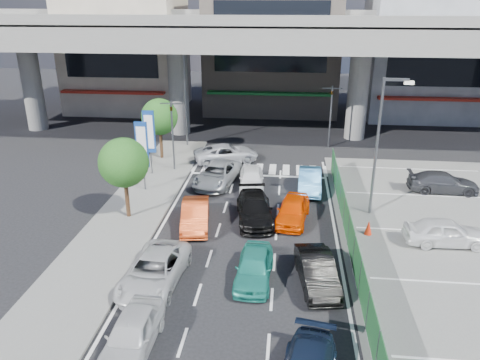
# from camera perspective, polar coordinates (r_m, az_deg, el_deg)

# --- Properties ---
(ground) EXTENTS (120.00, 120.00, 0.00)m
(ground) POSITION_cam_1_polar(r_m,az_deg,el_deg) (23.16, 0.18, -9.77)
(ground) COLOR black
(ground) RESTS_ON ground
(parking_lot) EXTENTS (12.00, 28.00, 0.06)m
(parking_lot) POSITION_cam_1_polar(r_m,az_deg,el_deg) (26.37, 25.43, -7.83)
(parking_lot) COLOR slate
(parking_lot) RESTS_ON ground
(sidewalk_left) EXTENTS (4.00, 30.00, 0.12)m
(sidewalk_left) POSITION_cam_1_polar(r_m,az_deg,el_deg) (28.03, -13.39, -4.38)
(sidewalk_left) COLOR slate
(sidewalk_left) RESTS_ON ground
(fence_run) EXTENTS (0.16, 22.00, 1.80)m
(fence_run) POSITION_cam_1_polar(r_m,az_deg,el_deg) (23.73, 13.38, -7.09)
(fence_run) COLOR #1E582B
(fence_run) RESTS_ON ground
(expressway) EXTENTS (64.00, 14.00, 10.75)m
(expressway) POSITION_cam_1_polar(r_m,az_deg,el_deg) (41.85, 3.40, 17.06)
(expressway) COLOR slate
(expressway) RESTS_ON ground
(building_west) EXTENTS (12.00, 10.90, 13.00)m
(building_west) POSITION_cam_1_polar(r_m,az_deg,el_deg) (54.97, -13.62, 15.22)
(building_west) COLOR #A49884
(building_west) RESTS_ON ground
(building_center) EXTENTS (14.00, 10.90, 15.00)m
(building_center) POSITION_cam_1_polar(r_m,az_deg,el_deg) (52.88, 3.99, 16.60)
(building_center) COLOR gray
(building_center) RESTS_ON ground
(building_east) EXTENTS (12.00, 10.90, 12.00)m
(building_east) POSITION_cam_1_polar(r_m,az_deg,el_deg) (53.85, 21.68, 13.68)
(building_east) COLOR gray
(building_east) RESTS_ON ground
(traffic_light_left) EXTENTS (1.60, 1.24, 5.20)m
(traffic_light_left) POSITION_cam_1_polar(r_m,az_deg,el_deg) (33.71, -8.32, 7.44)
(traffic_light_left) COLOR #595B60
(traffic_light_left) RESTS_ON ground
(traffic_light_right) EXTENTS (1.60, 1.24, 5.20)m
(traffic_light_right) POSITION_cam_1_polar(r_m,az_deg,el_deg) (39.68, 11.09, 9.39)
(traffic_light_right) COLOR #595B60
(traffic_light_right) RESTS_ON ground
(street_lamp_right) EXTENTS (1.65, 0.22, 8.00)m
(street_lamp_right) POSITION_cam_1_polar(r_m,az_deg,el_deg) (27.19, 16.82, 5.12)
(street_lamp_right) COLOR #595B60
(street_lamp_right) RESTS_ON ground
(street_lamp_left) EXTENTS (1.65, 0.22, 8.00)m
(street_lamp_left) POSITION_cam_1_polar(r_m,az_deg,el_deg) (39.27, -6.45, 10.78)
(street_lamp_left) COLOR #595B60
(street_lamp_left) RESTS_ON ground
(signboard_near) EXTENTS (0.80, 0.14, 4.70)m
(signboard_near) POSITION_cam_1_polar(r_m,az_deg,el_deg) (30.52, -11.85, 3.99)
(signboard_near) COLOR #595B60
(signboard_near) RESTS_ON ground
(signboard_far) EXTENTS (0.80, 0.14, 4.70)m
(signboard_far) POSITION_cam_1_polar(r_m,az_deg,el_deg) (33.37, -10.99, 5.57)
(signboard_far) COLOR #595B60
(signboard_far) RESTS_ON ground
(tree_near) EXTENTS (2.80, 2.80, 4.80)m
(tree_near) POSITION_cam_1_polar(r_m,az_deg,el_deg) (26.77, -13.99, 2.04)
(tree_near) COLOR #382314
(tree_near) RESTS_ON ground
(tree_far) EXTENTS (2.80, 2.80, 4.80)m
(tree_far) POSITION_cam_1_polar(r_m,az_deg,el_deg) (36.60, -9.79, 7.58)
(tree_far) COLOR #382314
(tree_far) RESTS_ON ground
(van_white_back_left) EXTENTS (1.70, 4.08, 1.38)m
(van_white_back_left) POSITION_cam_1_polar(r_m,az_deg,el_deg) (18.16, -13.04, -17.82)
(van_white_back_left) COLOR silver
(van_white_back_left) RESTS_ON ground
(sedan_white_mid_left) EXTENTS (2.62, 5.11, 1.38)m
(sedan_white_mid_left) POSITION_cam_1_polar(r_m,az_deg,el_deg) (21.44, -10.41, -10.82)
(sedan_white_mid_left) COLOR silver
(sedan_white_mid_left) RESTS_ON ground
(taxi_teal_mid) EXTENTS (1.72, 4.01, 1.35)m
(taxi_teal_mid) POSITION_cam_1_polar(r_m,az_deg,el_deg) (21.40, 1.73, -10.55)
(taxi_teal_mid) COLOR teal
(taxi_teal_mid) RESTS_ON ground
(hatch_black_mid_right) EXTENTS (2.06, 4.32, 1.37)m
(hatch_black_mid_right) POSITION_cam_1_polar(r_m,az_deg,el_deg) (21.34, 9.35, -10.94)
(hatch_black_mid_right) COLOR black
(hatch_black_mid_right) RESTS_ON ground
(taxi_orange_left) EXTENTS (2.07, 4.36, 1.38)m
(taxi_orange_left) POSITION_cam_1_polar(r_m,az_deg,el_deg) (26.14, -5.48, -4.28)
(taxi_orange_left) COLOR #C94419
(taxi_orange_left) RESTS_ON ground
(sedan_black_mid) EXTENTS (2.66, 5.00, 1.38)m
(sedan_black_mid) POSITION_cam_1_polar(r_m,az_deg,el_deg) (26.73, 1.79, -3.58)
(sedan_black_mid) COLOR black
(sedan_black_mid) RESTS_ON ground
(taxi_orange_right) EXTENTS (2.21, 4.25, 1.38)m
(taxi_orange_right) POSITION_cam_1_polar(r_m,az_deg,el_deg) (26.79, 6.46, -3.66)
(taxi_orange_right) COLOR #EF4400
(taxi_orange_right) RESTS_ON ground
(wagon_silver_front_left) EXTENTS (3.19, 5.31, 1.38)m
(wagon_silver_front_left) POSITION_cam_1_polar(r_m,az_deg,el_deg) (31.89, -2.78, 0.69)
(wagon_silver_front_left) COLOR #9B9FA3
(wagon_silver_front_left) RESTS_ON ground
(sedan_white_front_mid) EXTENTS (1.92, 4.11, 1.36)m
(sedan_white_front_mid) POSITION_cam_1_polar(r_m,az_deg,el_deg) (31.19, 1.40, 0.20)
(sedan_white_front_mid) COLOR white
(sedan_white_front_mid) RESTS_ON ground
(kei_truck_front_right) EXTENTS (1.58, 4.23, 1.38)m
(kei_truck_front_right) POSITION_cam_1_polar(r_m,az_deg,el_deg) (31.14, 8.48, -0.06)
(kei_truck_front_right) COLOR #4FA2E1
(kei_truck_front_right) RESTS_ON ground
(crossing_wagon_silver) EXTENTS (5.44, 3.97, 1.37)m
(crossing_wagon_silver) POSITION_cam_1_polar(r_m,az_deg,el_deg) (36.15, -1.69, 3.26)
(crossing_wagon_silver) COLOR silver
(crossing_wagon_silver) RESTS_ON ground
(parked_sedan_white) EXTENTS (4.18, 1.79, 1.41)m
(parked_sedan_white) POSITION_cam_1_polar(r_m,az_deg,el_deg) (26.31, 23.78, -5.81)
(parked_sedan_white) COLOR silver
(parked_sedan_white) RESTS_ON parking_lot
(parked_sedan_dgrey) EXTENTS (4.52, 1.94, 1.30)m
(parked_sedan_dgrey) POSITION_cam_1_polar(r_m,az_deg,el_deg) (33.21, 23.52, -0.26)
(parked_sedan_dgrey) COLOR #34353A
(parked_sedan_dgrey) RESTS_ON parking_lot
(traffic_cone) EXTENTS (0.48, 0.48, 0.78)m
(traffic_cone) POSITION_cam_1_polar(r_m,az_deg,el_deg) (26.13, 15.39, -5.61)
(traffic_cone) COLOR #FE2D0E
(traffic_cone) RESTS_ON parking_lot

